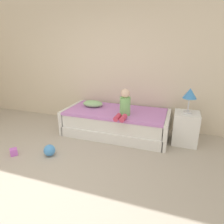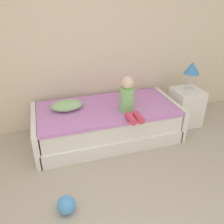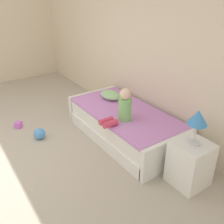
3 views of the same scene
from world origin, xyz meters
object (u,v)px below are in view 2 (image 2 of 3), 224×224
at_px(bed, 107,122).
at_px(table_lamp, 192,69).
at_px(toy_ball, 66,205).
at_px(pillow, 67,105).
at_px(child_figure, 128,99).
at_px(nightstand, 186,107).

bearing_deg(bed, table_lamp, 0.76).
height_order(bed, toy_ball, bed).
xyz_separation_m(bed, pillow, (-0.56, 0.10, 0.32)).
relative_size(child_figure, pillow, 1.16).
bearing_deg(toy_ball, bed, 57.25).
bearing_deg(toy_ball, table_lamp, 29.88).
height_order(nightstand, toy_ball, nightstand).
height_order(bed, table_lamp, table_lamp).
bearing_deg(child_figure, bed, 135.90).
xyz_separation_m(nightstand, toy_ball, (-2.12, -1.22, -0.20)).
bearing_deg(table_lamp, child_figure, -167.54).
distance_m(table_lamp, child_figure, 1.16).
bearing_deg(child_figure, toy_ball, -136.01).
relative_size(bed, child_figure, 4.14).
relative_size(nightstand, table_lamp, 1.33).
relative_size(nightstand, pillow, 1.36).
distance_m(table_lamp, toy_ball, 2.59).
relative_size(bed, toy_ball, 11.02).
xyz_separation_m(bed, table_lamp, (1.35, 0.02, 0.69)).
distance_m(pillow, toy_ball, 1.40).
height_order(pillow, toy_ball, pillow).
distance_m(table_lamp, pillow, 1.95).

